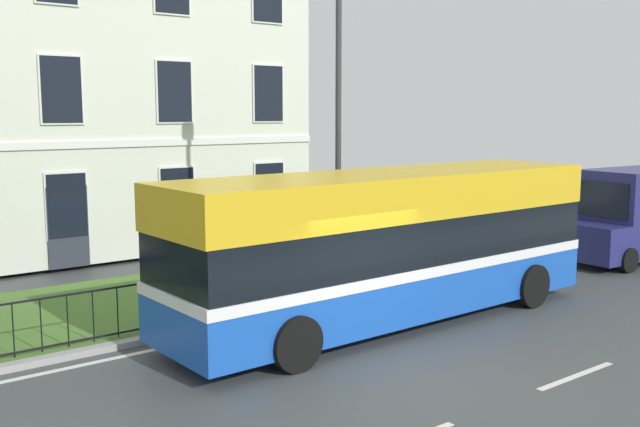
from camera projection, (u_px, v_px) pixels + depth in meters
name	position (u px, v px, depth m)	size (l,w,h in m)	color
ground_plane	(372.00, 357.00, 12.84)	(60.00, 56.00, 0.18)	#404546
georgian_townhouse	(10.00, 46.00, 22.24)	(16.51, 9.00, 12.23)	silver
iron_verge_railing	(185.00, 299.00, 14.32)	(15.74, 0.04, 0.97)	black
single_decker_bus	(389.00, 244.00, 14.79)	(9.92, 2.72, 3.07)	blue
white_panel_van	(638.00, 214.00, 21.09)	(4.92, 2.30, 2.65)	navy
street_lamp_post	(338.00, 110.00, 16.85)	(0.36, 0.24, 7.39)	#333338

